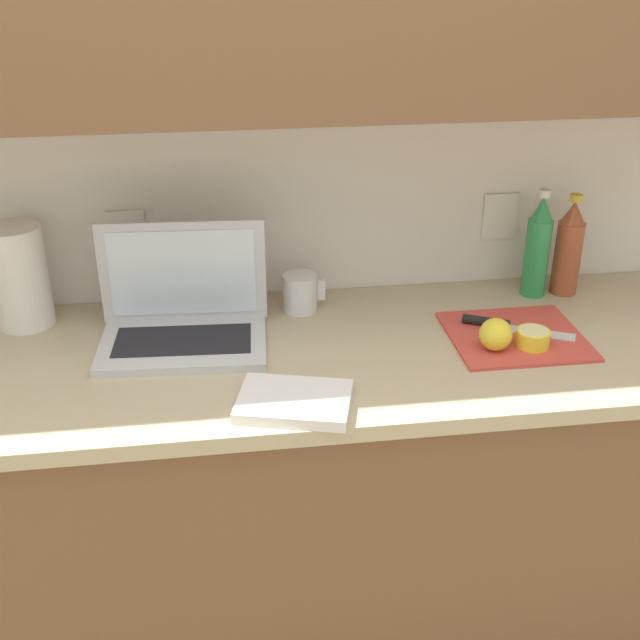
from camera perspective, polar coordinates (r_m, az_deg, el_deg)
wall_back at (r=1.82m, az=-5.97°, el=19.29°), size 5.20×0.38×2.60m
counter_unit at (r=2.04m, az=-4.73°, el=-13.52°), size 2.27×0.64×0.92m
laptop at (r=1.84m, az=-9.71°, el=0.38°), size 0.39×0.27×0.26m
cutting_board at (r=1.90m, az=13.72°, el=-1.12°), size 0.30×0.28×0.01m
knife at (r=1.92m, az=12.60°, el=-0.30°), size 0.24×0.14×0.02m
lemon_half_cut at (r=1.85m, az=14.89°, el=-1.24°), size 0.08×0.08×0.04m
lemon_whole_beside at (r=1.81m, az=12.38°, el=-1.00°), size 0.07×0.07×0.07m
bottle_green_soda at (r=2.08m, az=15.21°, el=4.99°), size 0.06×0.06×0.28m
bottle_oil_tall at (r=2.12m, az=17.26°, el=4.87°), size 0.07×0.07×0.26m
measuring_cup at (r=1.96m, az=-1.41°, el=1.96°), size 0.10×0.08×0.09m
paper_towel_roll at (r=1.99m, az=-20.58°, el=2.92°), size 0.13×0.13×0.24m
dish_towel at (r=1.59m, az=-1.85°, el=-5.81°), size 0.25×0.21×0.02m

